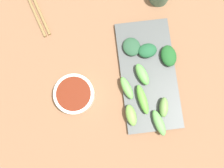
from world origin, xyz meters
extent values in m
cube|color=brown|center=(0.00, 0.00, 0.01)|extent=(2.10, 2.10, 0.02)
cylinder|color=white|center=(-0.15, -0.04, 0.04)|extent=(0.12, 0.12, 0.04)
cylinder|color=maroon|center=(-0.15, -0.04, 0.05)|extent=(0.10, 0.10, 0.03)
cube|color=#4B4E4D|center=(0.09, 0.00, 0.03)|extent=(0.17, 0.36, 0.01)
ellipsoid|color=#75AE49|center=(0.02, -0.12, 0.05)|extent=(0.04, 0.07, 0.03)
ellipsoid|color=#295135|center=(0.05, 0.09, 0.04)|extent=(0.07, 0.08, 0.02)
ellipsoid|color=#65A754|center=(0.10, -0.15, 0.04)|extent=(0.05, 0.09, 0.03)
ellipsoid|color=#205732|center=(0.09, 0.07, 0.04)|extent=(0.06, 0.05, 0.03)
ellipsoid|color=#64B450|center=(0.07, 0.00, 0.05)|extent=(0.05, 0.08, 0.03)
ellipsoid|color=#68B451|center=(0.01, -0.04, 0.04)|extent=(0.05, 0.08, 0.03)
ellipsoid|color=#1F5824|center=(0.16, 0.05, 0.04)|extent=(0.05, 0.07, 0.03)
ellipsoid|color=#60AD3D|center=(0.06, -0.08, 0.05)|extent=(0.04, 0.10, 0.03)
ellipsoid|color=#729F4E|center=(0.12, -0.11, 0.05)|extent=(0.04, 0.06, 0.03)
cube|color=olive|center=(-0.26, 0.28, 0.02)|extent=(0.08, 0.22, 0.01)
cube|color=olive|center=(-0.25, 0.28, 0.02)|extent=(0.08, 0.22, 0.01)
camera|label=1|loc=(-0.04, -0.12, 0.78)|focal=38.46mm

